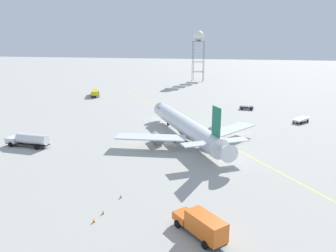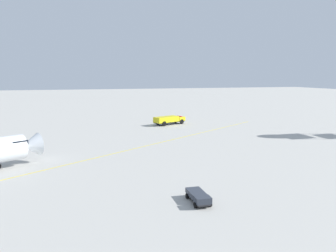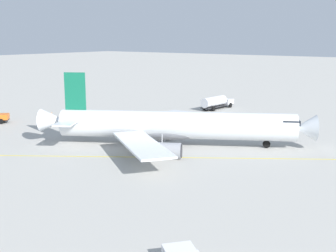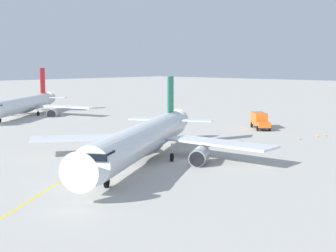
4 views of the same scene
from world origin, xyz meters
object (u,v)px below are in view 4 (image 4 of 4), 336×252
at_px(airliner_main, 144,140).
at_px(airliner_secondary, 23,105).
at_px(safety_cone_far, 325,135).
at_px(safety_cone_near, 299,138).
at_px(safety_cone_mid, 317,136).
at_px(catering_truck_truck, 260,120).

relative_size(airliner_main, airliner_secondary, 1.12).
bearing_deg(safety_cone_far, safety_cone_near, 170.31).
relative_size(safety_cone_near, safety_cone_far, 1.00).
distance_m(airliner_main, safety_cone_far, 38.54).
bearing_deg(safety_cone_near, safety_cone_mid, -9.69).
bearing_deg(safety_cone_near, airliner_main, 169.68).
bearing_deg(safety_cone_mid, safety_cone_far, -9.69).
height_order(airliner_main, airliner_secondary, airliner_secondary).
distance_m(airliner_main, catering_truck_truck, 39.18).
bearing_deg(safety_cone_mid, airliner_secondary, 104.17).
bearing_deg(airliner_main, safety_cone_near, 140.05).
distance_m(airliner_secondary, safety_cone_near, 68.35).
distance_m(safety_cone_mid, safety_cone_far, 2.26).
bearing_deg(safety_cone_near, safety_cone_far, -9.69).
bearing_deg(airliner_secondary, airliner_main, 35.61).
distance_m(airliner_main, airliner_secondary, 64.30).
height_order(airliner_main, safety_cone_far, airliner_main).
bearing_deg(airliner_main, catering_truck_truck, 160.98).
bearing_deg(airliner_secondary, safety_cone_near, 62.65).
height_order(airliner_main, safety_cone_near, airliner_main).
xyz_separation_m(safety_cone_near, safety_cone_mid, (4.88, -0.83, 0.00)).
relative_size(airliner_main, safety_cone_far, 68.05).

